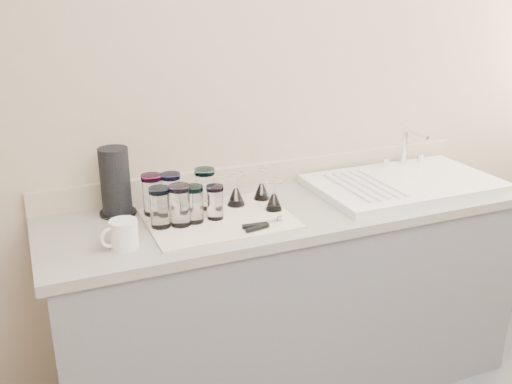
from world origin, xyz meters
name	(u,v)px	position (x,y,z in m)	size (l,w,h in m)	color
counter_unit	(292,299)	(0.00, 1.20, 0.45)	(2.06, 0.62, 0.90)	slate
sink_unit	(404,183)	(0.55, 1.20, 0.92)	(0.82, 0.50, 0.22)	white
dish_towel	(219,219)	(-0.34, 1.17, 0.90)	(0.55, 0.42, 0.01)	white
tumbler_teal	(152,194)	(-0.56, 1.31, 0.99)	(0.08, 0.08, 0.16)	white
tumbler_cyan	(171,192)	(-0.49, 1.31, 0.99)	(0.08, 0.08, 0.16)	white
tumbler_purple	(205,188)	(-0.36, 1.29, 0.99)	(0.08, 0.08, 0.16)	white
tumbler_magenta	(160,207)	(-0.57, 1.18, 0.99)	(0.08, 0.08, 0.15)	white
tumbler_blue	(194,204)	(-0.44, 1.17, 0.98)	(0.07, 0.07, 0.14)	white
tumbler_lavender	(215,202)	(-0.36, 1.17, 0.98)	(0.07, 0.07, 0.13)	white
tumbler_extra	(180,205)	(-0.50, 1.16, 0.99)	(0.08, 0.08, 0.16)	white
goblet_back_left	(236,194)	(-0.23, 1.27, 0.95)	(0.07, 0.07, 0.13)	white
goblet_back_right	(262,189)	(-0.11, 1.30, 0.95)	(0.07, 0.07, 0.12)	white
goblet_front_right	(274,200)	(-0.11, 1.17, 0.95)	(0.07, 0.07, 0.12)	white
can_opener	(263,225)	(-0.22, 1.02, 0.92)	(0.15, 0.06, 0.02)	silver
white_mug	(123,234)	(-0.73, 1.07, 0.95)	(0.15, 0.12, 0.10)	white
paper_towel_roll	(115,182)	(-0.69, 1.38, 1.03)	(0.14, 0.14, 0.27)	black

